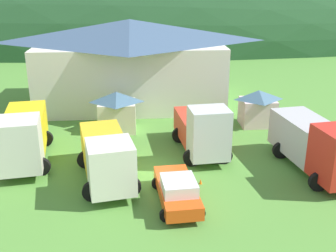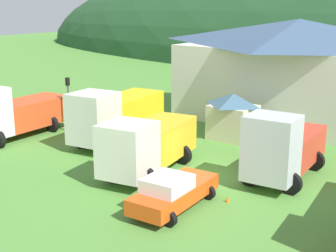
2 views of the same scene
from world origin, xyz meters
TOP-DOWN VIEW (x-y plane):
  - ground_plane at (0.00, 0.00)m, footprint 200.00×200.00m
  - forested_hill_backdrop at (0.00, 63.83)m, footprint 161.89×60.00m
  - depot_building at (-1.43, 15.00)m, footprint 17.58×10.79m
  - play_shed_cream at (-2.46, 7.45)m, footprint 3.03×2.60m
  - play_shed_pink at (8.65, 7.85)m, footprint 2.84×2.44m
  - flatbed_truck_yellow at (-8.16, 2.13)m, footprint 3.95×8.01m
  - heavy_rig_striped at (-2.71, -1.15)m, footprint 3.94×7.32m
  - tow_truck_silver at (3.35, 2.43)m, footprint 3.56×6.77m
  - crane_truck_red at (9.88, -0.78)m, footprint 3.89×7.82m
  - service_pickup_orange at (1.11, -3.89)m, footprint 2.55×5.04m
  - traffic_cone_near_pickup at (9.11, 4.35)m, footprint 0.36×0.36m
  - traffic_cone_mid_row at (2.67, -1.77)m, footprint 0.36×0.36m

SIDE VIEW (x-z plane):
  - ground_plane at x=0.00m, z-range 0.00..0.00m
  - forested_hill_backdrop at x=0.00m, z-range -18.55..18.55m
  - traffic_cone_near_pickup at x=9.11m, z-range -0.31..0.31m
  - traffic_cone_mid_row at x=2.67m, z-range -0.31..0.31m
  - service_pickup_orange at x=1.11m, z-range 0.00..1.66m
  - play_shed_pink at x=8.65m, z-range 0.04..2.93m
  - play_shed_cream at x=-2.46m, z-range 0.05..3.14m
  - heavy_rig_striped at x=-2.71m, z-range 0.07..3.29m
  - tow_truck_silver at x=3.35m, z-range -0.11..3.62m
  - flatbed_truck_yellow at x=-8.16m, z-range 0.04..3.68m
  - crane_truck_red at x=9.88m, z-range 0.09..3.66m
  - depot_building at x=-1.43m, z-range 0.12..7.79m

